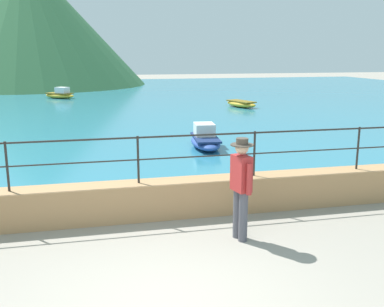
{
  "coord_description": "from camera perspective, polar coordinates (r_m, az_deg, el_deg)",
  "views": [
    {
      "loc": [
        -0.82,
        -4.88,
        3.1
      ],
      "look_at": [
        1.15,
        3.7,
        1.1
      ],
      "focal_mm": 41.55,
      "sensor_mm": 36.0,
      "label": 1
    }
  ],
  "objects": [
    {
      "name": "promenade_wall",
      "position": [
        8.57,
        -6.78,
        -6.0
      ],
      "size": [
        20.0,
        0.56,
        0.7
      ],
      "primitive_type": "cube",
      "color": "tan",
      "rests_on": "ground"
    },
    {
      "name": "boat_0",
      "position": [
        25.69,
        6.33,
        6.38
      ],
      "size": [
        1.62,
        2.47,
        0.36
      ],
      "color": "gold",
      "rests_on": "lake_water"
    },
    {
      "name": "lake_water",
      "position": [
        30.88,
        -11.41,
        6.86
      ],
      "size": [
        64.0,
        44.32,
        0.06
      ],
      "primitive_type": "cube",
      "color": "teal",
      "rests_on": "ground"
    },
    {
      "name": "boat_1",
      "position": [
        31.8,
        -16.57,
        7.29
      ],
      "size": [
        2.37,
        2.11,
        0.76
      ],
      "color": "gold",
      "rests_on": "lake_water"
    },
    {
      "name": "boat_2",
      "position": [
        14.59,
        1.7,
        1.85
      ],
      "size": [
        1.12,
        2.38,
        0.76
      ],
      "color": "#2D4C9E",
      "rests_on": "lake_water"
    },
    {
      "name": "hill_main",
      "position": [
        46.25,
        -20.41,
        15.64
      ],
      "size": [
        21.94,
        21.94,
        11.99
      ],
      "primitive_type": "cone",
      "color": "#33663D",
      "rests_on": "ground"
    },
    {
      "name": "railing",
      "position": [
        8.31,
        -6.96,
        0.45
      ],
      "size": [
        18.44,
        0.04,
        0.9
      ],
      "color": "#282623",
      "rests_on": "promenade_wall"
    },
    {
      "name": "person_walking",
      "position": [
        7.42,
        6.31,
        -3.9
      ],
      "size": [
        0.38,
        0.56,
        1.75
      ],
      "color": "#4C4C56",
      "rests_on": "ground"
    }
  ]
}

